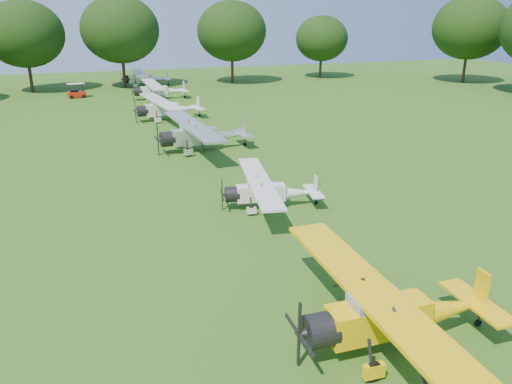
% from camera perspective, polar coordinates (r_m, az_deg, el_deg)
% --- Properties ---
extents(ground, '(160.00, 160.00, 0.00)m').
position_cam_1_polar(ground, '(24.09, 2.59, -6.03)').
color(ground, '#294C13').
rests_on(ground, ground).
extents(tree_belt, '(137.36, 130.27, 14.52)m').
position_cam_1_polar(tree_belt, '(23.51, 11.11, 13.44)').
color(tree_belt, black).
rests_on(tree_belt, ground).
extents(aircraft_2, '(7.24, 11.51, 2.27)m').
position_cam_1_polar(aircraft_2, '(17.32, 15.39, -12.99)').
color(aircraft_2, yellow).
rests_on(aircraft_2, ground).
extents(aircraft_3, '(5.80, 9.17, 1.80)m').
position_cam_1_polar(aircraft_3, '(28.19, 1.40, 0.25)').
color(aircraft_3, silver).
rests_on(aircraft_3, ground).
extents(aircraft_4, '(7.65, 12.19, 2.40)m').
position_cam_1_polar(aircraft_4, '(40.27, -6.30, 6.67)').
color(aircraft_4, silver).
rests_on(aircraft_4, ground).
extents(aircraft_5, '(7.17, 11.39, 2.24)m').
position_cam_1_polar(aircraft_5, '(52.75, -10.16, 9.52)').
color(aircraft_5, silver).
rests_on(aircraft_5, ground).
extents(aircraft_6, '(6.95, 11.04, 2.18)m').
position_cam_1_polar(aircraft_6, '(65.92, -11.14, 11.46)').
color(aircraft_6, silver).
rests_on(aircraft_6, ground).
extents(aircraft_7, '(7.26, 11.54, 2.28)m').
position_cam_1_polar(aircraft_7, '(78.25, -12.68, 12.68)').
color(aircraft_7, silver).
rests_on(aircraft_7, ground).
extents(golf_cart, '(2.35, 1.65, 1.85)m').
position_cam_1_polar(golf_cart, '(70.00, -19.85, 10.60)').
color(golf_cart, red).
rests_on(golf_cart, ground).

